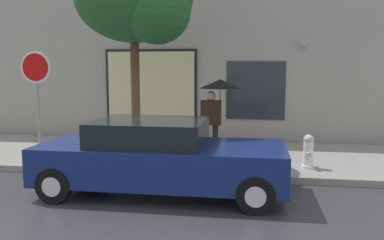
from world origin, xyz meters
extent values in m
plane|color=#333338|center=(0.00, 0.00, 0.00)|extent=(60.00, 60.00, 0.00)
cube|color=gray|center=(0.00, 3.00, 0.07)|extent=(20.00, 4.00, 0.15)
cube|color=#9E998E|center=(0.00, 5.50, 3.50)|extent=(20.00, 0.40, 7.00)
cube|color=black|center=(-1.03, 5.27, 1.87)|extent=(2.99, 0.06, 2.25)
cube|color=beige|center=(-1.03, 5.24, 1.87)|extent=(2.83, 0.03, 2.09)
cube|color=#262B33|center=(2.31, 5.28, 1.70)|extent=(1.80, 0.04, 1.80)
cone|color=#99999E|center=(3.71, 5.15, 3.10)|extent=(0.22, 0.24, 0.24)
cube|color=navy|center=(0.55, 0.03, 0.61)|extent=(4.66, 1.83, 0.70)
cube|color=black|center=(0.32, 0.03, 1.19)|extent=(2.10, 1.61, 0.45)
cylinder|color=black|center=(2.33, 0.87, 0.32)|extent=(0.64, 0.22, 0.64)
cylinder|color=silver|center=(2.33, 0.87, 0.32)|extent=(0.35, 0.24, 0.35)
cylinder|color=black|center=(2.33, -0.81, 0.32)|extent=(0.64, 0.22, 0.64)
cylinder|color=silver|center=(2.33, -0.81, 0.32)|extent=(0.35, 0.24, 0.35)
cylinder|color=black|center=(-1.23, 0.87, 0.32)|extent=(0.64, 0.22, 0.64)
cylinder|color=silver|center=(-1.23, 0.87, 0.32)|extent=(0.35, 0.24, 0.35)
cylinder|color=black|center=(-1.23, -0.81, 0.32)|extent=(0.64, 0.22, 0.64)
cylinder|color=silver|center=(-1.23, -0.81, 0.32)|extent=(0.35, 0.24, 0.35)
cylinder|color=white|center=(3.50, 1.87, 0.48)|extent=(0.22, 0.22, 0.65)
sphere|color=#BBBBB7|center=(3.50, 1.87, 0.80)|extent=(0.23, 0.23, 0.23)
cylinder|color=#BBBBB7|center=(3.50, 1.71, 0.51)|extent=(0.09, 0.12, 0.09)
cylinder|color=#BBBBB7|center=(3.50, 2.03, 0.51)|extent=(0.09, 0.12, 0.09)
cylinder|color=white|center=(3.50, 1.87, 0.18)|extent=(0.30, 0.30, 0.06)
cylinder|color=black|center=(1.11, 2.47, 0.58)|extent=(0.14, 0.14, 0.85)
cylinder|color=black|center=(1.34, 2.47, 0.58)|extent=(0.14, 0.14, 0.85)
cube|color=black|center=(1.23, 2.47, 1.30)|extent=(0.50, 0.22, 0.60)
sphere|color=tan|center=(1.23, 2.47, 1.72)|extent=(0.23, 0.23, 0.23)
cylinder|color=#4C4C51|center=(1.45, 2.47, 1.55)|extent=(0.02, 0.02, 0.90)
cone|color=black|center=(1.45, 2.47, 2.02)|extent=(1.01, 1.01, 0.22)
cylinder|color=#4C3823|center=(-0.66, 2.35, 1.72)|extent=(0.22, 0.22, 3.15)
sphere|color=#235628|center=(0.00, 1.99, 3.73)|extent=(1.60, 1.60, 1.60)
cylinder|color=gray|center=(-2.92, 1.72, 1.46)|extent=(0.07, 0.07, 2.61)
cylinder|color=white|center=(-2.92, 1.68, 2.41)|extent=(0.76, 0.02, 0.76)
cylinder|color=red|center=(-2.92, 1.66, 2.41)|extent=(0.66, 0.02, 0.66)
camera|label=1|loc=(2.29, -7.28, 2.41)|focal=37.48mm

